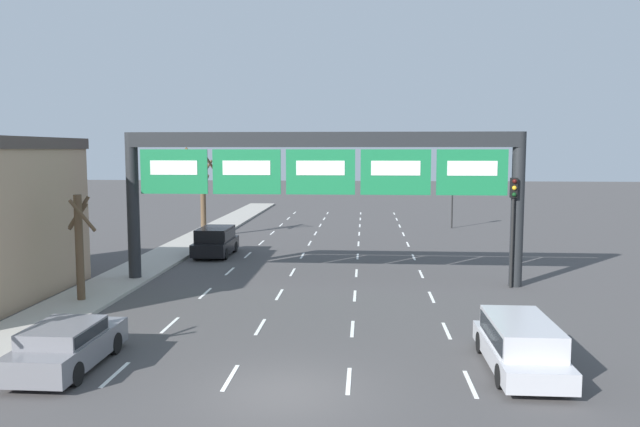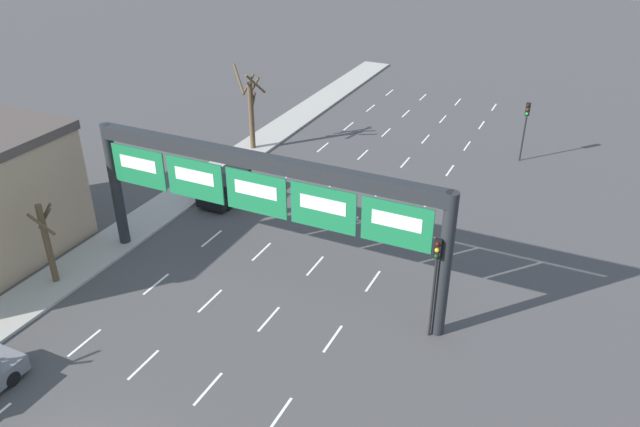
# 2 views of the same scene
# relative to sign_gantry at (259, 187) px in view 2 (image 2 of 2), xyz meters

# --- Properties ---
(lane_dashes) EXTENTS (10.02, 67.00, 0.01)m
(lane_dashes) POSITION_rel_sign_gantry_xyz_m (-0.00, 0.08, -5.47)
(lane_dashes) COLOR white
(lane_dashes) RESTS_ON ground_plane
(sign_gantry) EXTENTS (18.69, 0.70, 7.14)m
(sign_gantry) POSITION_rel_sign_gantry_xyz_m (0.00, 0.00, 0.00)
(sign_gantry) COLOR #232628
(sign_gantry) RESTS_ON ground_plane
(suv_black) EXTENTS (1.99, 4.41, 1.70)m
(suv_black) POSITION_rel_sign_gantry_xyz_m (-6.84, 7.30, -4.53)
(suv_black) COLOR black
(suv_black) RESTS_ON ground_plane
(traffic_light_near_gantry) EXTENTS (0.30, 0.35, 4.36)m
(traffic_light_near_gantry) POSITION_rel_sign_gantry_xyz_m (9.06, 21.48, -2.34)
(traffic_light_near_gantry) COLOR black
(traffic_light_near_gantry) RESTS_ON ground_plane
(traffic_light_mid_block) EXTENTS (0.30, 0.35, 5.05)m
(traffic_light_mid_block) POSITION_rel_sign_gantry_xyz_m (8.77, -0.32, -1.88)
(traffic_light_mid_block) COLOR black
(traffic_light_mid_block) RESTS_ON ground_plane
(tree_bare_closest) EXTENTS (1.36, 1.37, 4.35)m
(tree_bare_closest) POSITION_rel_sign_gantry_xyz_m (-9.62, -4.47, -2.92)
(tree_bare_closest) COLOR brown
(tree_bare_closest) RESTS_ON sidewalk_left
(tree_bare_second) EXTENTS (2.34, 1.97, 6.33)m
(tree_bare_second) POSITION_rel_sign_gantry_xyz_m (-9.56, 14.95, -2.17)
(tree_bare_second) COLOR brown
(tree_bare_second) RESTS_ON sidewalk_left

